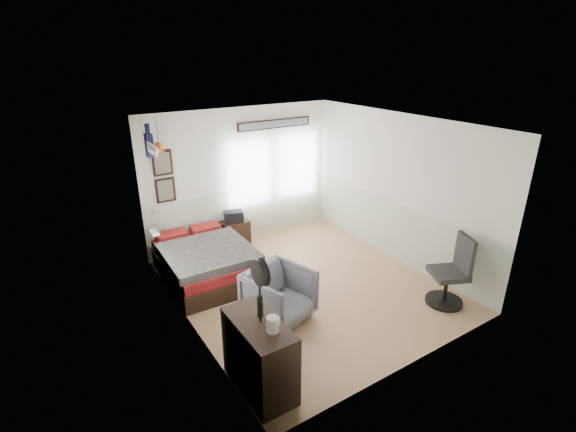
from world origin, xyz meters
name	(u,v)px	position (x,y,z in m)	size (l,w,h in m)	color
ground_plane	(306,286)	(0.00, 0.00, -0.01)	(4.00, 4.50, 0.01)	#A9774E
room_shell	(297,193)	(-0.08, 0.19, 1.61)	(4.02, 4.52, 2.71)	silver
wall_decor	(191,149)	(-1.10, 1.96, 2.10)	(3.55, 1.32, 1.44)	black
bed	(205,262)	(-1.30, 1.18, 0.30)	(1.45, 1.97, 0.62)	black
dresser	(259,355)	(-1.74, -1.55, 0.45)	(0.48, 1.00, 0.90)	black
armchair	(279,295)	(-0.85, -0.53, 0.39)	(0.84, 0.86, 0.78)	slate
nightstand	(234,233)	(-0.32, 2.05, 0.26)	(0.52, 0.42, 0.52)	black
task_chair	(451,277)	(1.59, -1.61, 0.46)	(0.66, 0.66, 1.13)	black
kettle	(273,324)	(-1.68, -1.77, 0.99)	(0.16, 0.14, 0.18)	silver
bottle	(260,306)	(-1.66, -1.46, 1.04)	(0.07, 0.07, 0.28)	black
stand_fan	(260,274)	(-1.70, -1.55, 1.50)	(0.09, 0.32, 0.78)	black
black_bag	(234,216)	(-0.32, 2.05, 0.63)	(0.36, 0.24, 0.21)	black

